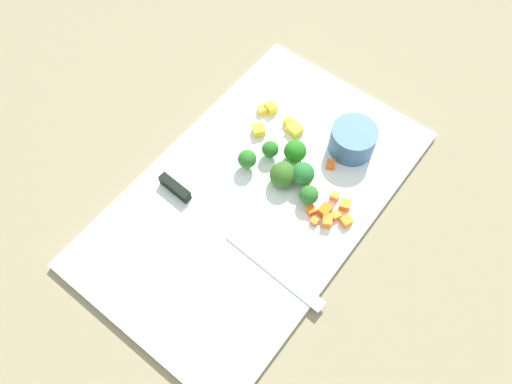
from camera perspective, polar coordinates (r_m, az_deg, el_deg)
The scene contains 26 objects.
ground_plane at distance 0.79m, azimuth 0.00°, elevation -0.76°, with size 4.00×4.00×0.00m, color gray.
cutting_board at distance 0.79m, azimuth 0.00°, elevation -0.56°, with size 0.55×0.34×0.01m, color white.
prep_bowl at distance 0.82m, azimuth 10.93°, elevation 5.84°, with size 0.07×0.07×0.05m, color #38608C.
chef_knife at distance 0.76m, azimuth -5.07°, elevation -2.93°, with size 0.03×0.32×0.02m.
carrot_dice_0 at distance 0.80m, azimuth 5.85°, elevation 1.31°, with size 0.01×0.01×0.01m, color orange.
carrot_dice_1 at distance 0.76m, azimuth 8.09°, elevation -3.22°, with size 0.01×0.02×0.02m, color orange.
carrot_dice_2 at distance 0.77m, azimuth 10.19°, elevation -3.28°, with size 0.01×0.02×0.01m, color orange.
carrot_dice_3 at distance 0.77m, azimuth 6.25°, elevation -2.09°, with size 0.01×0.01×0.01m, color orange.
carrot_dice_4 at distance 0.78m, azimuth 10.08°, elevation -1.47°, with size 0.02×0.02×0.01m, color orange.
carrot_dice_5 at distance 0.79m, azimuth 8.93°, elevation -0.48°, with size 0.01×0.01×0.01m, color orange.
carrot_dice_6 at distance 0.77m, azimuth 9.03°, elevation -2.65°, with size 0.01×0.01×0.01m, color orange.
carrot_dice_7 at distance 0.76m, azimuth 6.65°, elevation -3.31°, with size 0.01×0.01×0.01m, color orange.
carrot_dice_8 at distance 0.78m, azimuth 5.94°, elevation -0.01°, with size 0.01×0.01×0.01m, color orange.
carrot_dice_9 at distance 0.77m, azimuth 7.82°, elevation -2.09°, with size 0.02×0.02×0.02m, color orange.
carrot_dice_10 at distance 0.81m, azimuth 8.46°, elevation 3.09°, with size 0.01×0.01×0.01m, color orange.
pepper_dice_0 at distance 0.87m, azimuth 0.69°, elevation 9.31°, with size 0.01×0.01×0.01m, color yellow.
pepper_dice_1 at distance 0.84m, azimuth 4.40°, elevation 7.10°, with size 0.02×0.02×0.02m, color yellow.
pepper_dice_2 at distance 0.85m, azimuth 3.71°, elevation 7.84°, with size 0.01×0.01×0.01m, color yellow.
pepper_dice_3 at distance 0.87m, azimuth 1.69°, elevation 9.51°, with size 0.02×0.02×0.02m, color yellow.
pepper_dice_4 at distance 0.84m, azimuth 0.29°, elevation 7.03°, with size 0.02×0.02×0.02m, color yellow.
broccoli_floret_0 at distance 0.78m, azimuth 5.32°, elevation 2.05°, with size 0.04×0.04×0.04m.
broccoli_floret_1 at distance 0.80m, azimuth 1.62°, elevation 4.85°, with size 0.03×0.03×0.03m.
broccoli_floret_2 at distance 0.78m, azimuth 3.10°, elevation 1.93°, with size 0.04×0.04×0.04m.
broccoli_floret_3 at distance 0.80m, azimuth 4.46°, elevation 4.62°, with size 0.04×0.04×0.04m.
broccoli_floret_4 at distance 0.79m, azimuth -1.01°, elevation 3.73°, with size 0.03×0.03×0.04m.
broccoli_floret_5 at distance 0.77m, azimuth 6.03°, elevation -0.34°, with size 0.03×0.03×0.03m.
Camera 1 is at (-0.29, -0.23, 0.70)m, focal length 35.24 mm.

